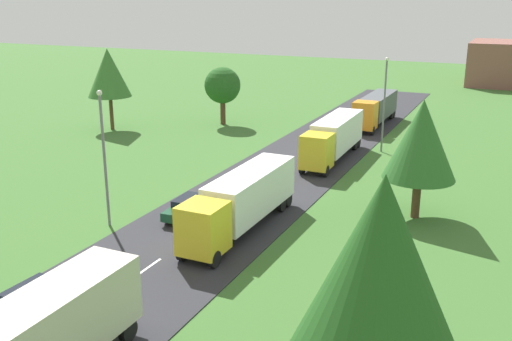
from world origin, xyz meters
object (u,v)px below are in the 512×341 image
lamppost_third (384,101)px  tree_birch (223,86)px  tree_pine (378,285)px  car_third (35,299)px  lamppost_second (104,153)px  tree_maple (109,73)px  truck_fourth (376,108)px  truck_second (242,199)px  tree_ash (421,140)px  car_fourth (188,207)px  truck_third (334,137)px

lamppost_third → tree_birch: size_ratio=1.36×
tree_pine → car_third: bearing=175.6°
lamppost_second → tree_maple: 29.88m
car_third → tree_maple: bearing=123.0°
truck_fourth → lamppost_third: (3.51, -11.77, 3.02)m
truck_second → tree_birch: size_ratio=1.82×
car_third → tree_ash: bearing=55.4°
truck_second → car_fourth: size_ratio=2.82×
tree_birch → truck_second: bearing=-59.9°
lamppost_second → tree_ash: (18.40, 10.10, 0.48)m
truck_fourth → tree_pine: tree_pine is taller
car_third → tree_birch: 44.01m
truck_fourth → tree_birch: (-16.67, -6.98, 2.54)m
car_third → tree_ash: (14.33, 20.80, 4.68)m
tree_maple → tree_pine: (38.96, -35.60, -0.55)m
truck_fourth → lamppost_third: lamppost_third is taller
truck_third → tree_ash: bearing=-50.7°
truck_second → car_third: bearing=-107.9°
car_fourth → truck_third: bearing=76.1°
lamppost_second → tree_birch: 32.46m
truck_second → truck_fourth: bearing=89.7°
truck_second → lamppost_second: size_ratio=1.35×
lamppost_second → tree_ash: size_ratio=1.10×
car_fourth → tree_birch: bearing=113.3°
truck_second → tree_ash: 12.65m
truck_second → tree_birch: (-16.47, 28.46, 2.47)m
lamppost_third → car_fourth: bearing=-109.1°
truck_fourth → tree_maple: 31.05m
lamppost_third → car_third: bearing=-102.3°
car_fourth → tree_pine: size_ratio=0.45×
tree_birch → lamppost_third: bearing=-13.3°
car_fourth → truck_second: bearing=-4.7°
lamppost_second → tree_ash: bearing=28.8°
truck_third → tree_pine: (12.01, -33.92, 3.72)m
tree_birch → tree_maple: size_ratio=0.74×
car_third → tree_maple: 41.32m
truck_second → tree_birch: 32.98m
truck_fourth → car_fourth: (-4.57, -35.09, -1.27)m
car_fourth → tree_maple: bearing=137.8°
car_fourth → truck_fourth: bearing=82.6°
truck_fourth → lamppost_second: 39.52m
car_third → car_fourth: bearing=89.8°
car_third → car_fourth: car_third is taller
car_third → car_fourth: (0.04, 14.06, -0.05)m
car_fourth → tree_birch: 30.83m
tree_pine → lamppost_second: bearing=150.0°
truck_third → tree_ash: size_ratio=1.48×
car_fourth → lamppost_second: bearing=-140.8°
car_third → tree_maple: size_ratio=0.50×
lamppost_second → lamppost_third: 29.33m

